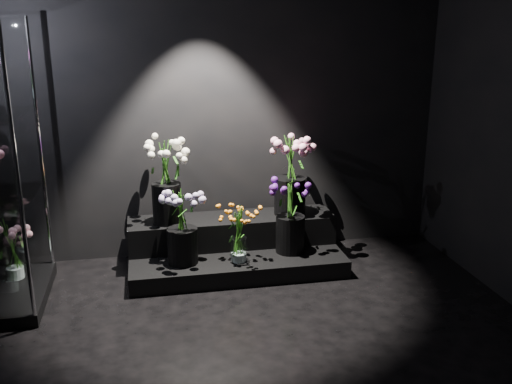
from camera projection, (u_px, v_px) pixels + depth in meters
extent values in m
plane|color=black|center=(264.00, 374.00, 3.42)|extent=(4.00, 4.00, 0.00)
plane|color=black|center=(216.00, 98.00, 4.89)|extent=(4.00, 0.00, 4.00)
plane|color=black|center=(475.00, 351.00, 1.14)|extent=(4.00, 0.00, 4.00)
cube|color=black|center=(236.00, 260.00, 4.87)|extent=(1.79, 0.79, 0.15)
cube|color=black|center=(232.00, 230.00, 5.00)|extent=(1.79, 0.40, 0.25)
cube|color=black|center=(9.00, 295.00, 4.31)|extent=(0.56, 0.94, 0.09)
cylinder|color=white|center=(239.00, 250.00, 4.63)|extent=(0.13, 0.13, 0.21)
cylinder|color=black|center=(183.00, 246.00, 4.60)|extent=(0.25, 0.25, 0.29)
cylinder|color=black|center=(290.00, 234.00, 4.81)|extent=(0.24, 0.24, 0.32)
cylinder|color=black|center=(167.00, 203.00, 4.78)|extent=(0.24, 0.24, 0.34)
cylinder|color=black|center=(290.00, 196.00, 5.00)|extent=(0.27, 0.27, 0.33)
cylinder|color=white|center=(14.00, 263.00, 4.44)|extent=(0.14, 0.14, 0.27)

